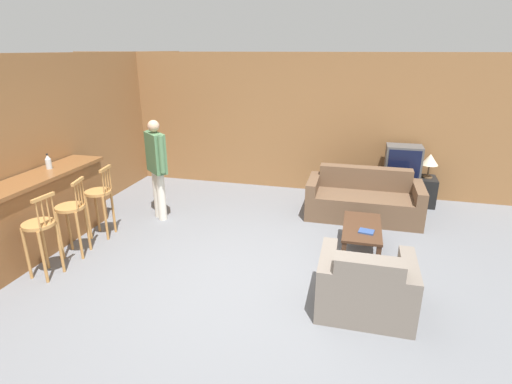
{
  "coord_description": "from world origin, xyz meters",
  "views": [
    {
      "loc": [
        1.17,
        -3.97,
        2.65
      ],
      "look_at": [
        -0.08,
        0.88,
        0.85
      ],
      "focal_mm": 28.0,
      "sensor_mm": 36.0,
      "label": 1
    }
  ],
  "objects_px": {
    "bar_chair_far": "(100,199)",
    "bottle": "(48,162)",
    "coffee_table": "(362,230)",
    "table_lamp": "(430,160)",
    "book_on_table": "(366,231)",
    "tv": "(403,161)",
    "person_by_window": "(157,165)",
    "bar_chair_near": "(41,232)",
    "armchair_near": "(365,287)",
    "couch_far": "(363,200)",
    "tv_unit": "(399,189)",
    "bar_chair_mid": "(72,214)"
  },
  "relations": [
    {
      "from": "bar_chair_near",
      "to": "bar_chair_far",
      "type": "height_order",
      "value": "same"
    },
    {
      "from": "person_by_window",
      "to": "table_lamp",
      "type": "bearing_deg",
      "value": 21.76
    },
    {
      "from": "couch_far",
      "to": "person_by_window",
      "type": "xyz_separation_m",
      "value": [
        -3.24,
        -0.89,
        0.63
      ]
    },
    {
      "from": "bar_chair_far",
      "to": "bottle",
      "type": "xyz_separation_m",
      "value": [
        -0.62,
        -0.17,
        0.56
      ]
    },
    {
      "from": "tv_unit",
      "to": "tv",
      "type": "relative_size",
      "value": 1.99
    },
    {
      "from": "coffee_table",
      "to": "table_lamp",
      "type": "bearing_deg",
      "value": 62.44
    },
    {
      "from": "bar_chair_mid",
      "to": "armchair_near",
      "type": "bearing_deg",
      "value": -4.88
    },
    {
      "from": "tv_unit",
      "to": "person_by_window",
      "type": "bearing_deg",
      "value": -156.03
    },
    {
      "from": "bar_chair_near",
      "to": "bar_chair_far",
      "type": "distance_m",
      "value": 1.16
    },
    {
      "from": "tv_unit",
      "to": "coffee_table",
      "type": "bearing_deg",
      "value": -107.35
    },
    {
      "from": "bar_chair_far",
      "to": "coffee_table",
      "type": "bearing_deg",
      "value": 6.72
    },
    {
      "from": "bar_chair_near",
      "to": "coffee_table",
      "type": "xyz_separation_m",
      "value": [
        3.74,
        1.6,
        -0.27
      ]
    },
    {
      "from": "couch_far",
      "to": "coffee_table",
      "type": "distance_m",
      "value": 1.27
    },
    {
      "from": "tv",
      "to": "bar_chair_mid",
      "type": "bearing_deg",
      "value": -144.43
    },
    {
      "from": "tv_unit",
      "to": "bottle",
      "type": "bearing_deg",
      "value": -151.56
    },
    {
      "from": "bar_chair_near",
      "to": "coffee_table",
      "type": "height_order",
      "value": "bar_chair_near"
    },
    {
      "from": "armchair_near",
      "to": "tv",
      "type": "relative_size",
      "value": 1.63
    },
    {
      "from": "bar_chair_near",
      "to": "person_by_window",
      "type": "xyz_separation_m",
      "value": [
        0.52,
        1.98,
        0.33
      ]
    },
    {
      "from": "couch_far",
      "to": "armchair_near",
      "type": "relative_size",
      "value": 1.86
    },
    {
      "from": "bar_chair_far",
      "to": "bar_chair_near",
      "type": "bearing_deg",
      "value": -90.0
    },
    {
      "from": "armchair_near",
      "to": "table_lamp",
      "type": "relative_size",
      "value": 2.29
    },
    {
      "from": "tv",
      "to": "coffee_table",
      "type": "bearing_deg",
      "value": -107.37
    },
    {
      "from": "tv_unit",
      "to": "tv",
      "type": "bearing_deg",
      "value": -90.0
    },
    {
      "from": "bar_chair_mid",
      "to": "couch_far",
      "type": "xyz_separation_m",
      "value": [
        3.76,
        2.32,
        -0.3
      ]
    },
    {
      "from": "bar_chair_mid",
      "to": "tv",
      "type": "relative_size",
      "value": 1.77
    },
    {
      "from": "bar_chair_near",
      "to": "couch_far",
      "type": "relative_size",
      "value": 0.58
    },
    {
      "from": "book_on_table",
      "to": "bottle",
      "type": "bearing_deg",
      "value": -174.33
    },
    {
      "from": "couch_far",
      "to": "book_on_table",
      "type": "bearing_deg",
      "value": -88.72
    },
    {
      "from": "book_on_table",
      "to": "armchair_near",
      "type": "bearing_deg",
      "value": -90.31
    },
    {
      "from": "bar_chair_far",
      "to": "tv",
      "type": "bearing_deg",
      "value": 30.02
    },
    {
      "from": "couch_far",
      "to": "table_lamp",
      "type": "bearing_deg",
      "value": 37.6
    },
    {
      "from": "tv",
      "to": "person_by_window",
      "type": "xyz_separation_m",
      "value": [
        -3.87,
        -1.72,
        0.13
      ]
    },
    {
      "from": "armchair_near",
      "to": "tv",
      "type": "distance_m",
      "value": 3.55
    },
    {
      "from": "armchair_near",
      "to": "bar_chair_near",
      "type": "bearing_deg",
      "value": -176.39
    },
    {
      "from": "bar_chair_far",
      "to": "coffee_table",
      "type": "relative_size",
      "value": 1.05
    },
    {
      "from": "bar_chair_far",
      "to": "armchair_near",
      "type": "distance_m",
      "value": 3.91
    },
    {
      "from": "tv_unit",
      "to": "table_lamp",
      "type": "height_order",
      "value": "table_lamp"
    },
    {
      "from": "bar_chair_near",
      "to": "tv",
      "type": "height_order",
      "value": "bar_chair_near"
    },
    {
      "from": "bar_chair_far",
      "to": "person_by_window",
      "type": "bearing_deg",
      "value": 57.68
    },
    {
      "from": "tv_unit",
      "to": "couch_far",
      "type": "bearing_deg",
      "value": -127.5
    },
    {
      "from": "book_on_table",
      "to": "person_by_window",
      "type": "bearing_deg",
      "value": 170.37
    },
    {
      "from": "armchair_near",
      "to": "tv",
      "type": "xyz_separation_m",
      "value": [
        0.61,
        3.46,
        0.5
      ]
    },
    {
      "from": "couch_far",
      "to": "armchair_near",
      "type": "bearing_deg",
      "value": -89.44
    },
    {
      "from": "coffee_table",
      "to": "person_by_window",
      "type": "bearing_deg",
      "value": 173.28
    },
    {
      "from": "couch_far",
      "to": "tv",
      "type": "bearing_deg",
      "value": 52.4
    },
    {
      "from": "armchair_near",
      "to": "book_on_table",
      "type": "relative_size",
      "value": 4.54
    },
    {
      "from": "bottle",
      "to": "bar_chair_mid",
      "type": "bearing_deg",
      "value": -34.57
    },
    {
      "from": "couch_far",
      "to": "person_by_window",
      "type": "distance_m",
      "value": 3.42
    },
    {
      "from": "coffee_table",
      "to": "tv",
      "type": "bearing_deg",
      "value": 72.63
    },
    {
      "from": "bar_chair_mid",
      "to": "tv_unit",
      "type": "height_order",
      "value": "bar_chair_mid"
    }
  ]
}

